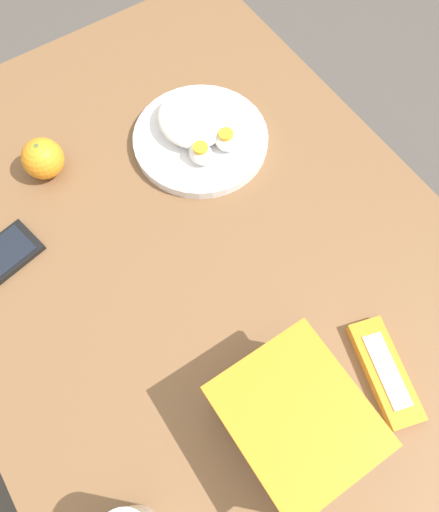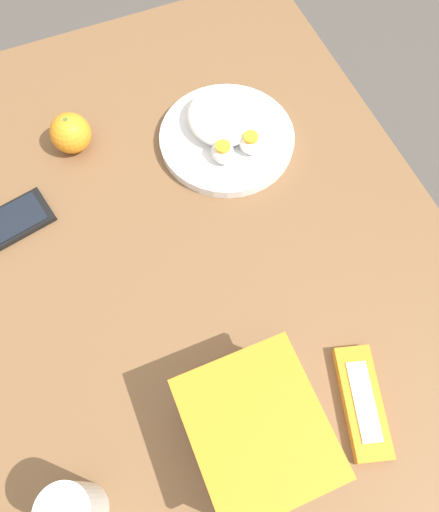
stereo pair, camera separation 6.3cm
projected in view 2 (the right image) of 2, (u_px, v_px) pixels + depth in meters
The scene contains 8 objects.
ground_plane at pixel (218, 378), 1.42m from camera, with size 10.00×10.00×0.00m, color #4C4742.
table at pixel (217, 300), 0.85m from camera, with size 1.24×0.79×0.72m.
food_container at pixel (255, 433), 0.64m from camera, with size 0.18×0.16×0.11m.
orange_fruit at pixel (71, 133), 0.86m from camera, with size 0.07×0.07×0.07m.
rice_plate at pixel (225, 131), 0.88m from camera, with size 0.24×0.24×0.06m.
candy_bar at pixel (362, 402), 0.69m from camera, with size 0.16×0.09×0.02m.
cell_phone at pixel (7, 224), 0.81m from camera, with size 0.10×0.16×0.01m.
drinking_glass at pixel (73, 510), 0.59m from camera, with size 0.06×0.06×0.10m.
Camera 2 is at (-0.27, 0.11, 1.44)m, focal length 35.00 mm.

